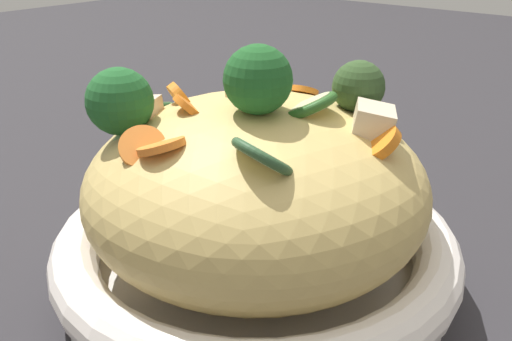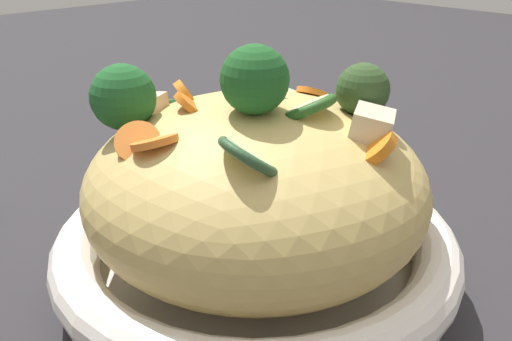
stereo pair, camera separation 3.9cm
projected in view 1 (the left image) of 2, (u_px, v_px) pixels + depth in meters
The scene contains 7 objects.
ground_plane at pixel (256, 283), 0.43m from camera, with size 3.00×3.00×0.00m, color #2A282C.
serving_bowl at pixel (256, 252), 0.42m from camera, with size 0.30×0.30×0.06m.
noodle_heap at pixel (256, 186), 0.39m from camera, with size 0.24×0.24×0.13m.
broccoli_florets at pixel (225, 92), 0.36m from camera, with size 0.18×0.17×0.08m.
carrot_coins at pixel (234, 124), 0.36m from camera, with size 0.18×0.18×0.03m.
zucchini_slices at pixel (251, 113), 0.40m from camera, with size 0.20×0.19×0.05m.
chicken_chunks at pixel (264, 110), 0.37m from camera, with size 0.11×0.18×0.04m.
Camera 1 is at (-0.27, -0.23, 0.26)m, focal length 38.58 mm.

